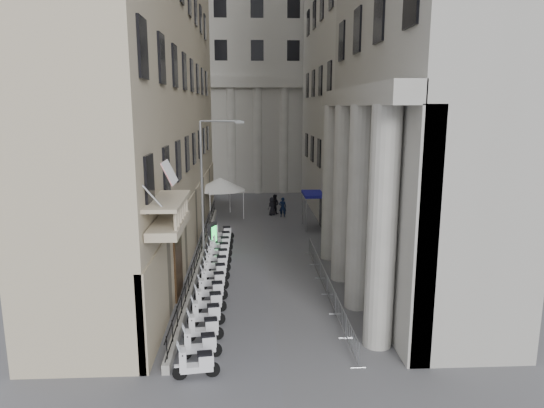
{
  "coord_description": "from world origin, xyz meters",
  "views": [
    {
      "loc": [
        -1.13,
        -12.71,
        9.9
      ],
      "look_at": [
        0.2,
        14.09,
        4.5
      ],
      "focal_mm": 32.0,
      "sensor_mm": 36.0,
      "label": 1
    }
  ],
  "objects_px": {
    "security_tent": "(229,185)",
    "pedestrian_b": "(275,204)",
    "info_kiosk": "(212,237)",
    "street_lamp": "(207,176)",
    "pedestrian_a": "(283,207)",
    "scooter_0": "(197,378)"
  },
  "relations": [
    {
      "from": "scooter_0",
      "to": "pedestrian_a",
      "type": "bearing_deg",
      "value": -18.25
    },
    {
      "from": "street_lamp",
      "to": "info_kiosk",
      "type": "relative_size",
      "value": 4.51
    },
    {
      "from": "security_tent",
      "to": "info_kiosk",
      "type": "height_order",
      "value": "security_tent"
    },
    {
      "from": "pedestrian_a",
      "to": "pedestrian_b",
      "type": "height_order",
      "value": "pedestrian_b"
    },
    {
      "from": "scooter_0",
      "to": "street_lamp",
      "type": "height_order",
      "value": "street_lamp"
    },
    {
      "from": "info_kiosk",
      "to": "pedestrian_b",
      "type": "distance_m",
      "value": 12.85
    },
    {
      "from": "security_tent",
      "to": "pedestrian_b",
      "type": "xyz_separation_m",
      "value": [
        4.19,
        1.84,
        -2.14
      ]
    },
    {
      "from": "security_tent",
      "to": "pedestrian_a",
      "type": "relative_size",
      "value": 2.46
    },
    {
      "from": "street_lamp",
      "to": "info_kiosk",
      "type": "distance_m",
      "value": 4.54
    },
    {
      "from": "street_lamp",
      "to": "pedestrian_b",
      "type": "height_order",
      "value": "street_lamp"
    },
    {
      "from": "scooter_0",
      "to": "pedestrian_a",
      "type": "distance_m",
      "value": 27.08
    },
    {
      "from": "pedestrian_a",
      "to": "street_lamp",
      "type": "bearing_deg",
      "value": 70.36
    },
    {
      "from": "pedestrian_b",
      "to": "info_kiosk",
      "type": "bearing_deg",
      "value": 102.76
    },
    {
      "from": "street_lamp",
      "to": "info_kiosk",
      "type": "bearing_deg",
      "value": 88.03
    },
    {
      "from": "info_kiosk",
      "to": "street_lamp",
      "type": "bearing_deg",
      "value": -76.24
    },
    {
      "from": "info_kiosk",
      "to": "pedestrian_a",
      "type": "distance_m",
      "value": 11.8
    },
    {
      "from": "security_tent",
      "to": "pedestrian_a",
      "type": "xyz_separation_m",
      "value": [
        4.85,
        0.36,
        -2.15
      ]
    },
    {
      "from": "security_tent",
      "to": "street_lamp",
      "type": "distance_m",
      "value": 11.26
    },
    {
      "from": "security_tent",
      "to": "pedestrian_b",
      "type": "relative_size",
      "value": 2.45
    },
    {
      "from": "pedestrian_a",
      "to": "pedestrian_b",
      "type": "xyz_separation_m",
      "value": [
        -0.65,
        1.48,
        0.0
      ]
    },
    {
      "from": "info_kiosk",
      "to": "pedestrian_b",
      "type": "bearing_deg",
      "value": 89.94
    },
    {
      "from": "scooter_0",
      "to": "pedestrian_a",
      "type": "xyz_separation_m",
      "value": [
        5.08,
        26.59,
        0.91
      ]
    }
  ]
}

